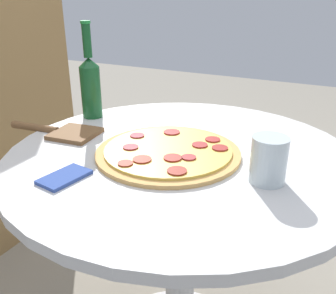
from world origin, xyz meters
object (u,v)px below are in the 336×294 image
Objects in this scene: pizza at (168,152)px; pizza_paddle at (62,132)px; beer_bottle at (90,84)px; drinking_glass at (269,160)px.

pizza_paddle is (-0.01, 0.33, -0.00)m from pizza.
beer_bottle reaches higher than drinking_glass.
pizza_paddle is (-0.16, -0.02, -0.10)m from beer_bottle.
pizza_paddle is 0.58m from drinking_glass.
pizza is 0.39m from beer_bottle.
beer_bottle is at bearing 72.65° from drinking_glass.
pizza is 3.56× the size of drinking_glass.
beer_bottle is at bearing 65.77° from pizza.
beer_bottle is 0.19m from pizza_paddle.
drinking_glass is (-0.03, -0.25, 0.04)m from pizza.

